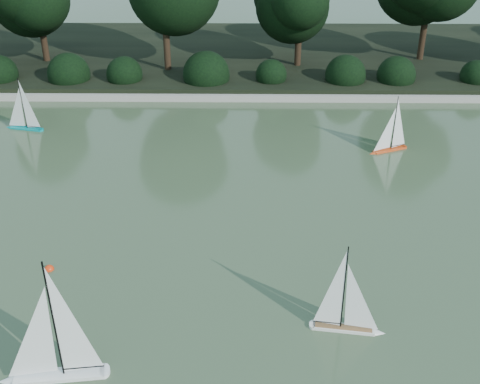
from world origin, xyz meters
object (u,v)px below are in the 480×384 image
at_px(race_buoy, 49,269).
at_px(sailboat_white_b, 350,317).
at_px(sailboat_white_a, 48,360).
at_px(sailboat_orange, 388,142).
at_px(sailboat_teal, 22,120).

bearing_deg(race_buoy, sailboat_white_b, -16.57).
height_order(sailboat_white_b, race_buoy, sailboat_white_b).
bearing_deg(sailboat_white_a, sailboat_orange, 50.80).
height_order(sailboat_orange, race_buoy, sailboat_orange).
relative_size(sailboat_orange, sailboat_teal, 0.97).
xyz_separation_m(sailboat_white_a, race_buoy, (-0.72, 2.35, -0.31)).
height_order(sailboat_white_b, sailboat_teal, sailboat_white_b).
bearing_deg(race_buoy, sailboat_white_a, -73.07).
relative_size(sailboat_white_a, sailboat_teal, 1.36).
distance_m(sailboat_orange, sailboat_teal, 8.93).
relative_size(sailboat_white_b, race_buoy, 9.41).
bearing_deg(sailboat_white_a, race_buoy, 106.93).
bearing_deg(sailboat_teal, sailboat_white_b, -45.98).
xyz_separation_m(sailboat_white_b, race_buoy, (-4.70, 1.40, -0.23)).
xyz_separation_m(sailboat_white_a, sailboat_teal, (-3.09, 8.28, -0.08)).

